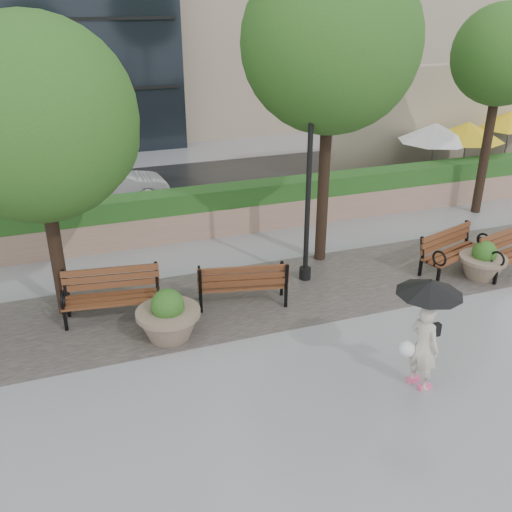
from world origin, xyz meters
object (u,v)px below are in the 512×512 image
object	(u,v)px
pedestrian	(426,324)
bench_1	(113,305)
bench_4	(509,260)
bench_3	(452,259)
lamppost	(308,206)
planter_right	(483,263)
bench_2	(242,291)
planter_left	(169,319)
car_right	(110,186)

from	to	relation	value
pedestrian	bench_1	bearing A→B (deg)	34.24
bench_4	bench_3	bearing A→B (deg)	143.50
lamppost	pedestrian	size ratio (longest dim) A/B	2.07
bench_1	planter_right	distance (m)	8.72
bench_2	planter_right	bearing A→B (deg)	-174.47
planter_left	bench_3	bearing A→B (deg)	5.30
bench_4	planter_left	distance (m)	8.55
bench_4	pedestrian	world-z (taller)	pedestrian
planter_right	bench_2	bearing A→B (deg)	173.31
planter_left	car_right	bearing A→B (deg)	91.03
bench_4	bench_1	bearing A→B (deg)	160.04
bench_3	pedestrian	world-z (taller)	pedestrian
bench_2	car_right	bearing A→B (deg)	-63.53
bench_3	bench_2	bearing A→B (deg)	161.36
bench_3	bench_4	size ratio (longest dim) A/B	1.00
lamppost	car_right	bearing A→B (deg)	118.05
bench_1	planter_right	world-z (taller)	bench_1
planter_right	lamppost	bearing A→B (deg)	161.79
planter_left	pedestrian	size ratio (longest dim) A/B	0.63
planter_left	lamppost	distance (m)	4.16
planter_left	pedestrian	distance (m)	4.91
bench_3	planter_left	bearing A→B (deg)	167.96
bench_3	bench_4	xyz separation A→B (m)	(1.29, -0.53, 0.00)
planter_right	bench_1	bearing A→B (deg)	173.35
bench_2	bench_3	world-z (taller)	bench_2
planter_left	pedestrian	world-z (taller)	pedestrian
bench_3	lamppost	xyz separation A→B (m)	(-3.64, 0.78, 1.57)
bench_1	planter_left	world-z (taller)	bench_1
car_right	bench_3	bearing A→B (deg)	-140.40
lamppost	pedestrian	xyz separation A→B (m)	(0.20, -4.42, -0.62)
planter_left	bench_2	bearing A→B (deg)	23.77
bench_3	car_right	world-z (taller)	car_right
car_right	pedestrian	distance (m)	12.20
bench_3	planter_right	xyz separation A→B (m)	(0.44, -0.57, 0.07)
bench_2	car_right	size ratio (longest dim) A/B	0.56
planter_left	car_right	xyz separation A→B (m)	(-0.15, 8.54, 0.19)
bench_1	pedestrian	bearing A→B (deg)	-32.50
planter_right	pedestrian	xyz separation A→B (m)	(-3.88, -3.08, 0.88)
bench_4	bench_2	bearing A→B (deg)	160.34
bench_4	planter_left	size ratio (longest dim) A/B	1.57
pedestrian	bench_4	bearing A→B (deg)	-71.85
bench_1	bench_4	bearing A→B (deg)	2.17
planter_left	lamppost	bearing A→B (deg)	21.83
planter_right	pedestrian	world-z (taller)	pedestrian
bench_3	planter_left	xyz separation A→B (m)	(-7.27, -0.67, 0.12)
lamppost	car_right	world-z (taller)	lamppost
bench_4	planter_left	xyz separation A→B (m)	(-8.55, -0.15, 0.12)
planter_right	car_right	size ratio (longest dim) A/B	0.30
planter_left	car_right	world-z (taller)	car_right
bench_2	lamppost	size ratio (longest dim) A/B	0.49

